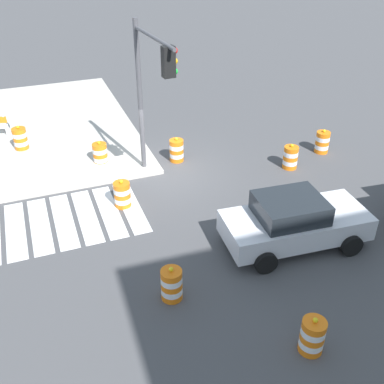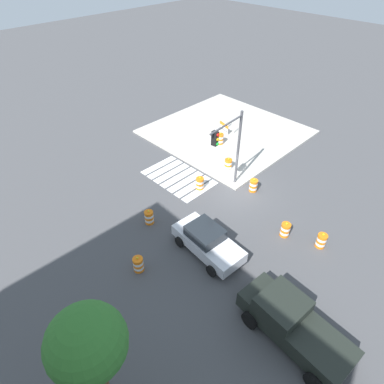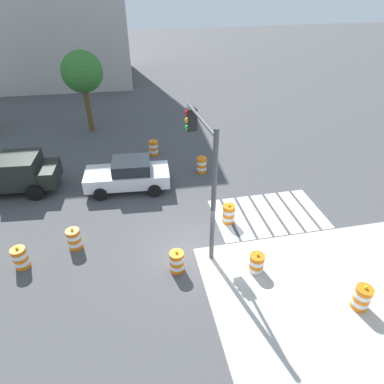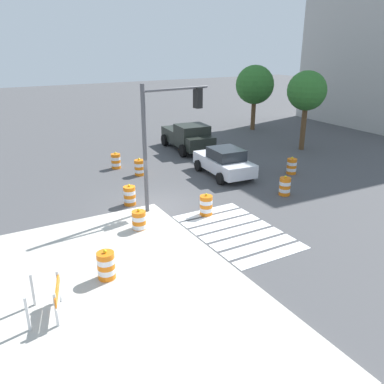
% 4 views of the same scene
% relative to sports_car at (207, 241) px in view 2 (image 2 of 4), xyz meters
% --- Properties ---
extents(ground_plane, '(120.00, 120.00, 0.00)m').
position_rel_sports_car_xyz_m(ground_plane, '(2.31, -5.46, -0.81)').
color(ground_plane, '#474749').
extents(sidewalk_corner, '(12.00, 12.00, 0.15)m').
position_rel_sports_car_xyz_m(sidewalk_corner, '(8.31, -11.46, -0.74)').
color(sidewalk_corner, '#BCB7AD').
rests_on(sidewalk_corner, ground).
extents(crosswalk_stripes, '(5.10, 3.20, 0.02)m').
position_rel_sports_car_xyz_m(crosswalk_stripes, '(6.31, -3.66, -0.80)').
color(crosswalk_stripes, silver).
rests_on(crosswalk_stripes, ground).
extents(sports_car, '(4.43, 2.39, 1.63)m').
position_rel_sports_car_xyz_m(sports_car, '(0.00, 0.00, 0.00)').
color(sports_car, silver).
rests_on(sports_car, ground).
extents(pickup_truck, '(5.30, 2.71, 1.92)m').
position_rel_sports_car_xyz_m(pickup_truck, '(-5.93, 1.00, 0.16)').
color(pickup_truck, black).
rests_on(pickup_truck, ground).
extents(traffic_barrel_near_corner, '(0.56, 0.56, 1.02)m').
position_rel_sports_car_xyz_m(traffic_barrel_near_corner, '(1.48, -6.33, -0.36)').
color(traffic_barrel_near_corner, orange).
rests_on(traffic_barrel_near_corner, ground).
extents(traffic_barrel_crosswalk_end, '(0.56, 0.56, 1.02)m').
position_rel_sports_car_xyz_m(traffic_barrel_crosswalk_end, '(-4.40, -4.91, -0.36)').
color(traffic_barrel_crosswalk_end, orange).
rests_on(traffic_barrel_crosswalk_end, ground).
extents(traffic_barrel_median_near, '(0.56, 0.56, 1.02)m').
position_rel_sports_car_xyz_m(traffic_barrel_median_near, '(4.28, -3.84, -0.36)').
color(traffic_barrel_median_near, orange).
rests_on(traffic_barrel_median_near, ground).
extents(traffic_barrel_median_far, '(0.56, 0.56, 1.02)m').
position_rel_sports_car_xyz_m(traffic_barrel_median_far, '(4.40, -7.07, -0.36)').
color(traffic_barrel_median_far, orange).
rests_on(traffic_barrel_median_far, ground).
extents(traffic_barrel_far_curb, '(0.56, 0.56, 1.02)m').
position_rel_sports_car_xyz_m(traffic_barrel_far_curb, '(-2.46, -4.19, -0.36)').
color(traffic_barrel_far_curb, orange).
rests_on(traffic_barrel_far_curb, ground).
extents(traffic_barrel_lane_center, '(0.56, 0.56, 1.02)m').
position_rel_sports_car_xyz_m(traffic_barrel_lane_center, '(4.11, 0.88, -0.36)').
color(traffic_barrel_lane_center, orange).
rests_on(traffic_barrel_lane_center, ground).
extents(traffic_barrel_opposite_curb, '(0.56, 0.56, 1.02)m').
position_rel_sports_car_xyz_m(traffic_barrel_opposite_curb, '(1.67, 3.59, -0.36)').
color(traffic_barrel_opposite_curb, orange).
rests_on(traffic_barrel_opposite_curb, ground).
extents(traffic_barrel_on_sidewalk, '(0.56, 0.56, 1.02)m').
position_rel_sports_car_xyz_m(traffic_barrel_on_sidewalk, '(7.24, -9.36, -0.21)').
color(traffic_barrel_on_sidewalk, orange).
rests_on(traffic_barrel_on_sidewalk, sidewalk_corner).
extents(construction_barricade, '(1.40, 1.08, 1.00)m').
position_rel_sports_car_xyz_m(construction_barricade, '(8.26, -11.21, -0.09)').
color(construction_barricade, silver).
rests_on(construction_barricade, sidewalk_corner).
extents(traffic_light_pole, '(0.61, 3.28, 5.50)m').
position_rel_sports_car_xyz_m(traffic_light_pole, '(2.80, -4.92, 3.10)').
color(traffic_light_pole, '#4C4C51').
rests_on(traffic_light_pole, sidewalk_corner).
extents(street_tree_streetside_near, '(2.68, 2.68, 5.44)m').
position_rel_sports_car_xyz_m(street_tree_streetside_near, '(-2.25, 8.19, 3.24)').
color(street_tree_streetside_near, brown).
rests_on(street_tree_streetside_near, ground).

